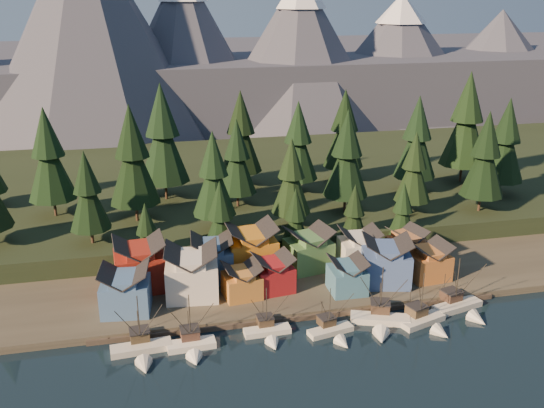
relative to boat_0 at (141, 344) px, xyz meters
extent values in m
plane|color=black|center=(30.33, -9.82, -2.12)|extent=(500.00, 500.00, 0.00)
cube|color=#373128|center=(30.33, 30.18, -1.37)|extent=(400.00, 50.00, 1.50)
cube|color=black|center=(30.33, 80.18, 0.88)|extent=(420.00, 100.00, 6.00)
cube|color=#4C4036|center=(30.33, 6.68, -1.62)|extent=(80.00, 4.00, 1.00)
cube|color=#4F5365|center=(30.33, 230.18, 12.88)|extent=(560.00, 160.00, 30.00)
cone|color=#4F5365|center=(-14.67, 170.18, 42.88)|extent=(100.00, 100.00, 90.00)
cone|color=#4F5365|center=(25.33, 188.18, 33.88)|extent=(80.00, 80.00, 72.00)
cone|color=#4F5365|center=(75.33, 176.18, 31.88)|extent=(84.00, 84.00, 68.00)
cone|color=#4F5365|center=(130.33, 192.18, 26.88)|extent=(92.00, 92.00, 58.00)
cone|color=white|center=(130.33, 192.18, 48.92)|extent=(25.76, 25.76, 13.92)
cone|color=#4F5365|center=(190.33, 200.18, 22.88)|extent=(88.00, 88.00, 50.00)
cube|color=beige|center=(-0.09, 1.22, -1.76)|extent=(10.78, 3.90, 1.66)
cone|color=beige|center=(0.35, -4.57, -1.76)|extent=(3.37, 3.84, 3.11)
cube|color=black|center=(-0.09, 1.22, -2.38)|extent=(11.04, 3.97, 0.36)
cube|color=#473A26|center=(-0.24, 3.15, -0.16)|extent=(3.54, 3.35, 1.86)
cube|color=#282525|center=(-0.24, 3.15, 0.88)|extent=(3.76, 3.57, 0.21)
cylinder|color=black|center=(-0.14, 1.86, 3.68)|extent=(0.19, 0.19, 9.32)
cylinder|color=black|center=(-0.41, 5.33, 1.29)|extent=(0.14, 0.14, 4.56)
cube|color=white|center=(8.59, 0.30, -1.77)|extent=(8.61, 3.37, 1.61)
cone|color=white|center=(8.77, -4.36, -1.77)|extent=(3.14, 3.02, 3.03)
cube|color=black|center=(8.59, 0.30, -2.37)|extent=(8.82, 3.42, 0.35)
cube|color=#4D3329|center=(8.52, 1.85, -0.21)|extent=(3.35, 3.15, 1.82)
cube|color=#282525|center=(8.52, 1.85, 0.80)|extent=(3.56, 3.36, 0.20)
cylinder|color=black|center=(8.56, 0.81, 3.53)|extent=(0.18, 0.18, 9.08)
cylinder|color=black|center=(8.45, 3.61, 1.21)|extent=(0.14, 0.14, 4.44)
cube|color=silver|center=(22.68, 1.99, -1.81)|extent=(8.70, 2.95, 1.42)
cone|color=silver|center=(22.84, -2.74, -1.81)|extent=(2.77, 3.03, 2.67)
cube|color=black|center=(22.68, 1.99, -2.35)|extent=(8.91, 3.00, 0.31)
cube|color=#423323|center=(22.63, 3.56, -0.43)|extent=(2.93, 2.76, 1.60)
cube|color=#282525|center=(22.63, 3.56, 0.46)|extent=(3.12, 2.95, 0.18)
cylinder|color=black|center=(22.67, 2.51, 2.86)|extent=(0.16, 0.16, 8.02)
cylinder|color=black|center=(22.58, 5.35, 0.82)|extent=(0.12, 0.12, 3.92)
cube|color=beige|center=(34.09, -0.45, -1.81)|extent=(8.92, 4.40, 1.42)
cone|color=beige|center=(35.08, -5.04, -1.81)|extent=(3.21, 3.42, 2.65)
cube|color=black|center=(34.09, -0.45, -2.34)|extent=(9.13, 4.49, 0.31)
cube|color=#413322|center=(33.76, 1.08, -0.44)|extent=(3.33, 3.19, 1.59)
cube|color=#282525|center=(33.76, 1.08, 0.44)|extent=(3.54, 3.40, 0.18)
cylinder|color=black|center=(33.98, 0.06, 2.83)|extent=(0.16, 0.16, 7.96)
cylinder|color=black|center=(33.39, 2.81, 0.80)|extent=(0.12, 0.12, 3.89)
cube|color=silver|center=(44.52, 1.18, -1.73)|extent=(11.62, 6.92, 1.78)
cone|color=silver|center=(42.44, -4.58, -1.73)|extent=(4.43, 4.71, 3.33)
cube|color=black|center=(44.52, 1.18, -2.40)|extent=(11.89, 7.07, 0.39)
cube|color=#453324|center=(45.21, 3.09, -0.01)|extent=(4.47, 4.34, 2.00)
cube|color=#282525|center=(45.21, 3.09, 1.10)|extent=(4.76, 4.62, 0.22)
cylinder|color=black|center=(44.75, 1.82, 4.09)|extent=(0.20, 0.20, 9.99)
cylinder|color=black|center=(46.00, 5.27, 1.54)|extent=(0.16, 0.16, 4.88)
cube|color=beige|center=(52.14, -1.04, -1.76)|extent=(9.70, 5.79, 1.64)
cone|color=beige|center=(53.71, -5.83, -1.76)|extent=(3.90, 3.94, 3.08)
cube|color=black|center=(52.14, -1.04, -2.38)|extent=(9.92, 5.91, 0.36)
cube|color=#4F3F2A|center=(51.62, 0.56, -0.18)|extent=(4.08, 3.94, 1.85)
cube|color=#282525|center=(51.62, 0.56, 0.85)|extent=(4.33, 4.20, 0.21)
cylinder|color=black|center=(51.97, -0.51, 3.62)|extent=(0.18, 0.18, 9.23)
cylinder|color=black|center=(51.02, 2.37, 1.26)|extent=(0.14, 0.14, 4.51)
cube|color=beige|center=(61.39, 2.57, -1.75)|extent=(10.91, 5.66, 1.69)
cone|color=beige|center=(62.81, -2.99, -1.75)|extent=(3.96, 4.24, 3.18)
cube|color=black|center=(61.39, 2.57, -2.39)|extent=(11.17, 5.78, 0.37)
cube|color=#483226|center=(60.92, 4.42, -0.11)|extent=(4.07, 3.92, 1.91)
cube|color=#282525|center=(60.92, 4.42, 0.95)|extent=(4.33, 4.17, 0.21)
cylinder|color=black|center=(61.23, 3.19, 3.81)|extent=(0.19, 0.19, 9.53)
cylinder|color=black|center=(60.38, 6.52, 1.37)|extent=(0.15, 0.15, 4.66)
cube|color=#3D6192|center=(-2.42, 13.41, 2.47)|extent=(9.84, 8.86, 6.18)
cube|color=#3D6192|center=(-2.42, 13.41, 6.18)|extent=(5.81, 8.23, 1.26)
cube|color=beige|center=(10.54, 16.80, 3.07)|extent=(11.13, 10.13, 7.38)
cube|color=beige|center=(10.54, 16.80, 7.46)|extent=(6.54, 9.45, 1.44)
cube|color=#BC7630|center=(20.17, 14.39, 1.73)|extent=(7.78, 7.37, 4.71)
cube|color=#BC7630|center=(20.17, 14.39, 4.57)|extent=(4.61, 6.87, 0.99)
cube|color=maroon|center=(26.88, 15.69, 2.06)|extent=(8.41, 7.64, 5.36)
cube|color=maroon|center=(26.88, 15.69, 5.26)|extent=(5.00, 7.06, 1.07)
cube|color=#396C88|center=(41.46, 11.81, 1.89)|extent=(7.15, 7.15, 5.02)
cube|color=#396C88|center=(41.46, 11.81, 4.88)|extent=(3.98, 6.95, 0.99)
cube|color=#3E5992|center=(50.55, 13.58, 2.91)|extent=(11.21, 10.09, 7.07)
cube|color=#3E5992|center=(50.55, 13.58, 7.11)|extent=(6.97, 8.93, 1.35)
cube|color=#B5682E|center=(60.31, 13.84, 2.13)|extent=(8.63, 7.72, 5.51)
cube|color=#B5682E|center=(60.31, 13.84, 5.44)|extent=(5.02, 7.25, 1.13)
cube|color=maroon|center=(0.51, 22.60, 3.24)|extent=(10.62, 9.61, 7.73)
cube|color=maroon|center=(0.51, 22.60, 7.79)|extent=(6.15, 9.07, 1.40)
cube|color=#3A598A|center=(15.41, 23.59, 2.85)|extent=(9.13, 8.63, 6.95)
cube|color=#3A598A|center=(15.41, 23.59, 6.92)|extent=(5.28, 8.19, 1.20)
cube|color=#BF741B|center=(24.11, 25.15, 3.27)|extent=(10.85, 9.38, 7.78)
cube|color=#BF741B|center=(24.11, 25.15, 7.87)|extent=(6.18, 8.95, 1.46)
cube|color=#46743F|center=(36.70, 23.89, 2.64)|extent=(10.60, 9.33, 6.54)
cube|color=#46743F|center=(36.70, 23.89, 6.55)|extent=(6.49, 8.34, 1.30)
cube|color=silver|center=(47.67, 21.79, 2.61)|extent=(8.66, 7.78, 6.46)
cube|color=silver|center=(47.67, 21.79, 6.41)|extent=(4.92, 7.45, 1.17)
cube|color=#A06438|center=(59.03, 22.11, 2.29)|extent=(8.57, 8.24, 5.82)
cube|color=#A06438|center=(59.03, 22.11, 5.69)|extent=(5.40, 7.34, 1.01)
cylinder|color=#332319|center=(-19.67, 58.18, 6.31)|extent=(0.70, 0.70, 4.86)
cone|color=black|center=(-19.67, 58.18, 16.85)|extent=(11.89, 11.89, 16.75)
cone|color=black|center=(-19.67, 58.18, 25.49)|extent=(8.10, 8.10, 12.16)
cylinder|color=#332319|center=(-9.67, 38.18, 5.76)|extent=(0.70, 0.70, 3.76)
cone|color=black|center=(-9.67, 38.18, 13.92)|extent=(9.20, 9.20, 12.97)
cone|color=black|center=(-9.67, 38.18, 20.61)|extent=(6.27, 6.27, 9.41)
cylinder|color=#332319|center=(0.33, 50.18, 6.42)|extent=(0.70, 0.70, 5.09)
cone|color=black|center=(0.33, 50.18, 17.44)|extent=(12.44, 12.44, 17.52)
cone|color=black|center=(0.33, 50.18, 26.49)|extent=(8.48, 8.48, 12.72)
cylinder|color=#332319|center=(8.33, 65.18, 6.64)|extent=(0.70, 0.70, 5.53)
cone|color=black|center=(8.33, 65.18, 18.62)|extent=(13.51, 13.51, 19.04)
cone|color=black|center=(8.33, 65.18, 28.44)|extent=(9.21, 9.21, 13.82)
cylinder|color=#332319|center=(18.33, 40.18, 5.98)|extent=(0.70, 0.70, 4.21)
cone|color=black|center=(18.33, 40.18, 15.10)|extent=(10.29, 10.29, 14.49)
cone|color=black|center=(18.33, 40.18, 22.58)|extent=(7.01, 7.01, 10.52)
cylinder|color=#332319|center=(26.33, 55.18, 5.92)|extent=(0.70, 0.70, 4.09)
cone|color=black|center=(26.33, 55.18, 14.77)|extent=(9.99, 9.99, 14.07)
cone|color=black|center=(26.33, 55.18, 22.03)|extent=(6.81, 6.81, 10.21)
cylinder|color=#332319|center=(36.33, 38.18, 5.80)|extent=(0.70, 0.70, 3.84)
cone|color=black|center=(36.33, 38.18, 14.13)|extent=(9.40, 9.40, 13.24)
cone|color=black|center=(36.33, 38.18, 20.96)|extent=(6.41, 6.41, 9.61)
cylinder|color=#332319|center=(44.33, 62.18, 6.15)|extent=(0.70, 0.70, 4.55)
cone|color=black|center=(44.33, 62.18, 16.02)|extent=(11.13, 11.13, 15.69)
cone|color=black|center=(44.33, 62.18, 24.12)|extent=(7.59, 7.59, 11.39)
cylinder|color=#332319|center=(52.33, 45.18, 6.20)|extent=(0.70, 0.70, 4.65)
cone|color=black|center=(52.33, 45.18, 16.29)|extent=(11.37, 11.37, 16.03)
cone|color=black|center=(52.33, 45.18, 24.56)|extent=(7.76, 7.76, 11.63)
cylinder|color=#332319|center=(60.33, 70.18, 6.27)|extent=(0.70, 0.70, 4.79)
cone|color=black|center=(60.33, 70.18, 16.65)|extent=(11.71, 11.71, 16.50)
cone|color=black|center=(60.33, 70.18, 25.17)|extent=(7.98, 7.98, 11.98)
cylinder|color=#332319|center=(68.33, 40.18, 5.75)|extent=(0.70, 0.70, 3.74)
cone|color=black|center=(68.33, 40.18, 13.86)|extent=(9.15, 9.15, 12.89)
cone|color=black|center=(68.33, 40.18, 20.51)|extent=(6.24, 6.24, 9.36)
cylinder|color=#332319|center=(76.33, 56.18, 6.27)|extent=(0.70, 0.70, 4.78)
cone|color=black|center=(76.33, 56.18, 16.61)|extent=(11.67, 11.67, 16.45)
cone|color=black|center=(76.33, 56.18, 25.10)|extent=(7.96, 7.96, 11.94)
cylinder|color=#332319|center=(86.33, 38.18, 6.16)|extent=(0.70, 0.70, 4.56)
cone|color=black|center=(86.33, 38.18, 16.04)|extent=(11.15, 11.15, 15.72)
cone|color=black|center=(86.33, 38.18, 24.16)|extent=(7.60, 7.60, 11.41)
cylinder|color=#332319|center=(94.33, 62.18, 6.72)|extent=(0.70, 0.70, 5.68)
cone|color=black|center=(94.33, 62.18, 19.03)|extent=(13.89, 13.89, 19.57)
cone|color=black|center=(94.33, 62.18, 29.13)|extent=(9.47, 9.47, 14.20)
cylinder|color=#332319|center=(30.33, 72.18, 6.31)|extent=(0.70, 0.70, 4.87)
cone|color=black|center=(30.33, 72.18, 16.86)|extent=(11.90, 11.90, 16.77)
cone|color=black|center=(30.33, 72.18, 25.51)|extent=(8.11, 8.11, 12.17)
cylinder|color=#332319|center=(98.33, 48.18, 6.26)|extent=(0.70, 0.70, 4.76)
cone|color=black|center=(98.33, 48.18, 16.56)|extent=(11.63, 11.63, 16.38)
cone|color=black|center=(98.33, 48.18, 25.02)|extent=(7.93, 7.93, 11.89)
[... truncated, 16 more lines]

